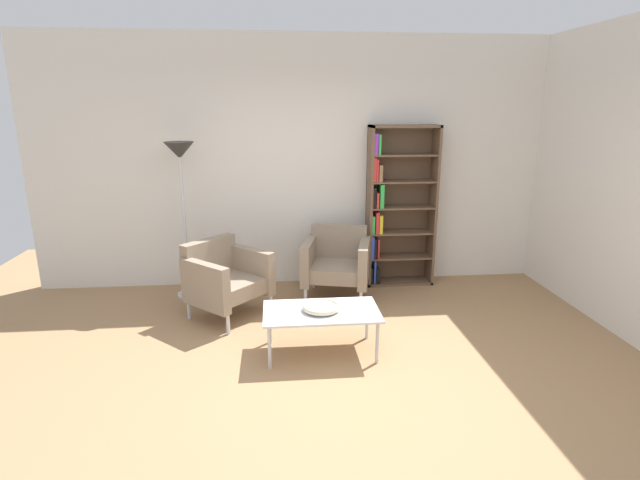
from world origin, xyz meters
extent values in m
plane|color=#9E7751|center=(0.00, 0.00, 0.00)|extent=(8.32, 8.32, 0.00)
cube|color=silver|center=(0.00, 2.46, 1.45)|extent=(6.40, 0.12, 2.90)
cube|color=brown|center=(0.70, 2.23, 0.95)|extent=(0.03, 0.30, 1.90)
cube|color=brown|center=(1.47, 2.23, 0.95)|extent=(0.03, 0.30, 1.90)
cube|color=brown|center=(1.09, 2.23, 1.89)|extent=(0.80, 0.30, 0.03)
cube|color=brown|center=(1.09, 2.23, 0.01)|extent=(0.80, 0.30, 0.03)
cube|color=brown|center=(1.09, 2.37, 0.95)|extent=(0.80, 0.02, 1.90)
cube|color=brown|center=(1.09, 2.23, 0.34)|extent=(0.76, 0.28, 0.02)
cube|color=brown|center=(1.09, 2.23, 0.64)|extent=(0.76, 0.28, 0.02)
cube|color=brown|center=(1.09, 2.23, 0.95)|extent=(0.76, 0.28, 0.02)
cube|color=brown|center=(1.09, 2.23, 1.26)|extent=(0.76, 0.28, 0.02)
cube|color=brown|center=(1.09, 2.23, 1.56)|extent=(0.76, 0.28, 0.02)
cube|color=black|center=(0.73, 2.20, 0.13)|extent=(0.03, 0.23, 0.18)
cube|color=blue|center=(0.77, 2.19, 0.18)|extent=(0.02, 0.20, 0.27)
cube|color=black|center=(0.81, 2.17, 0.13)|extent=(0.04, 0.17, 0.17)
cube|color=blue|center=(0.74, 2.19, 0.48)|extent=(0.03, 0.20, 0.27)
cube|color=black|center=(0.77, 2.20, 0.47)|extent=(0.02, 0.22, 0.24)
cube|color=red|center=(0.80, 2.20, 0.47)|extent=(0.02, 0.22, 0.24)
cube|color=green|center=(0.74, 2.21, 0.76)|extent=(0.03, 0.24, 0.21)
cube|color=red|center=(0.78, 2.20, 0.78)|extent=(0.04, 0.22, 0.25)
cube|color=yellow|center=(0.83, 2.18, 0.76)|extent=(0.04, 0.19, 0.22)
cube|color=black|center=(0.74, 2.20, 1.08)|extent=(0.04, 0.23, 0.24)
cube|color=red|center=(0.78, 2.20, 1.05)|extent=(0.03, 0.22, 0.18)
cube|color=green|center=(0.83, 2.20, 1.10)|extent=(0.04, 0.23, 0.27)
cube|color=red|center=(0.74, 2.20, 1.40)|extent=(0.03, 0.23, 0.27)
cube|color=red|center=(0.76, 2.20, 1.39)|extent=(0.02, 0.22, 0.25)
cube|color=olive|center=(0.80, 2.21, 1.36)|extent=(0.04, 0.24, 0.19)
cube|color=purple|center=(0.74, 2.19, 1.69)|extent=(0.04, 0.20, 0.24)
cube|color=green|center=(0.78, 2.21, 1.69)|extent=(0.03, 0.24, 0.22)
cube|color=silver|center=(-0.03, 0.54, 0.39)|extent=(1.00, 0.56, 0.02)
cylinder|color=silver|center=(-0.48, 0.31, 0.19)|extent=(0.03, 0.03, 0.38)
cylinder|color=silver|center=(0.42, 0.31, 0.19)|extent=(0.03, 0.03, 0.38)
cylinder|color=silver|center=(-0.48, 0.77, 0.19)|extent=(0.03, 0.03, 0.38)
cylinder|color=silver|center=(0.42, 0.77, 0.19)|extent=(0.03, 0.03, 0.38)
cylinder|color=beige|center=(-0.03, 0.54, 0.41)|extent=(0.13, 0.13, 0.02)
cylinder|color=beige|center=(-0.03, 0.54, 0.43)|extent=(0.32, 0.32, 0.02)
torus|color=beige|center=(-0.03, 0.54, 0.44)|extent=(0.32, 0.32, 0.02)
cube|color=gray|center=(0.27, 1.82, 0.32)|extent=(0.76, 0.71, 0.16)
cube|color=gray|center=(0.33, 2.08, 0.59)|extent=(0.65, 0.27, 0.38)
cube|color=gray|center=(-0.04, 1.87, 0.43)|extent=(0.24, 0.63, 0.46)
cube|color=gray|center=(0.56, 1.73, 0.43)|extent=(0.24, 0.63, 0.46)
cylinder|color=silver|center=(-0.10, 1.59, 0.12)|extent=(0.04, 0.04, 0.24)
cylinder|color=silver|center=(0.48, 1.45, 0.12)|extent=(0.04, 0.04, 0.24)
cylinder|color=silver|center=(0.04, 2.15, 0.12)|extent=(0.04, 0.04, 0.24)
cylinder|color=silver|center=(0.62, 2.01, 0.12)|extent=(0.04, 0.04, 0.24)
cube|color=gray|center=(-0.90, 1.41, 0.32)|extent=(0.86, 0.86, 0.16)
cube|color=gray|center=(-1.10, 1.59, 0.59)|extent=(0.52, 0.55, 0.38)
cube|color=gray|center=(-1.10, 1.17, 0.43)|extent=(0.52, 0.49, 0.46)
cube|color=gray|center=(-0.68, 1.62, 0.43)|extent=(0.52, 0.49, 0.46)
cylinder|color=silver|center=(-0.88, 0.98, 0.12)|extent=(0.04, 0.04, 0.24)
cylinder|color=silver|center=(-0.47, 1.42, 0.12)|extent=(0.04, 0.04, 0.24)
cylinder|color=silver|center=(-1.30, 1.37, 0.12)|extent=(0.04, 0.04, 0.24)
cylinder|color=silver|center=(-0.90, 1.81, 0.12)|extent=(0.04, 0.04, 0.24)
cylinder|color=silver|center=(-1.41, 2.04, 0.01)|extent=(0.28, 0.28, 0.02)
cylinder|color=silver|center=(-1.41, 2.04, 0.85)|extent=(0.03, 0.03, 1.65)
cone|color=#2D2D2D|center=(-1.41, 2.04, 1.65)|extent=(0.32, 0.32, 0.18)
camera|label=1|loc=(-0.41, -3.35, 2.10)|focal=27.45mm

